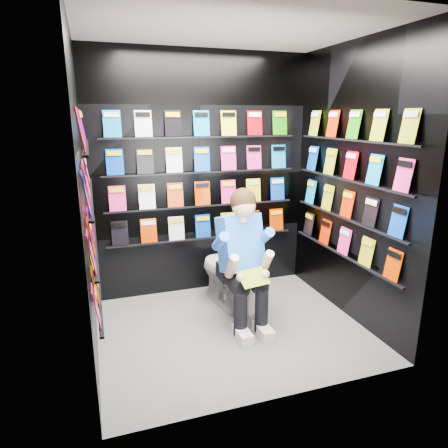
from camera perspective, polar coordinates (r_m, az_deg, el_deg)
name	(u,v)px	position (r m, az deg, el deg)	size (l,w,h in m)	color
floor	(231,329)	(3.88, 1.08, -14.76)	(2.40, 2.40, 0.00)	slate
ceiling	(233,26)	(3.42, 1.32, 26.39)	(2.40, 2.40, 0.00)	white
wall_back	(201,176)	(4.36, -3.24, 6.79)	(2.40, 0.04, 2.60)	black
wall_front	(286,221)	(2.52, 8.80, 0.42)	(2.40, 0.04, 2.60)	black
wall_left	(84,202)	(3.23, -19.35, 2.98)	(0.04, 2.00, 2.60)	black
wall_right	(352,185)	(3.98, 17.78, 5.28)	(0.04, 2.00, 2.60)	black
comics_back	(202,176)	(4.33, -3.14, 6.80)	(2.10, 0.06, 1.37)	#CC000D
comics_left	(88,201)	(3.23, -18.83, 3.11)	(0.06, 1.70, 1.37)	#CC000D
comics_right	(349,185)	(3.96, 17.43, 5.34)	(0.06, 1.70, 1.37)	#CC000D
toilet	(227,271)	(4.21, 0.36, -6.67)	(0.42, 0.75, 0.73)	white
longbox	(243,295)	(4.21, 2.77, -10.08)	(0.20, 0.37, 0.28)	silver
longbox_lid	(243,281)	(4.15, 2.79, -8.18)	(0.22, 0.39, 0.03)	silver
reader	(240,244)	(3.73, 2.25, -2.87)	(0.53, 0.78, 1.43)	blue
held_comic	(254,278)	(3.50, 4.24, -7.64)	(0.26, 0.01, 0.18)	green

